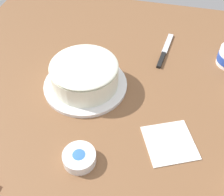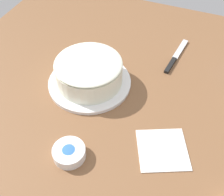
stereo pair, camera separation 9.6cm
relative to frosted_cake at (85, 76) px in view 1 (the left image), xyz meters
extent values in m
plane|color=brown|center=(0.18, -0.10, -0.05)|extent=(1.54, 1.54, 0.00)
cylinder|color=white|center=(0.00, 0.00, -0.05)|extent=(0.31, 0.31, 0.01)
cylinder|color=brown|center=(0.00, 0.00, -0.01)|extent=(0.22, 0.22, 0.07)
cylinder|color=white|center=(0.00, 0.00, 0.00)|extent=(0.24, 0.24, 0.08)
ellipsoid|color=white|center=(0.00, 0.00, 0.05)|extent=(0.24, 0.24, 0.03)
cube|color=silver|center=(0.27, 0.32, -0.05)|extent=(0.04, 0.14, 0.00)
cube|color=black|center=(0.26, 0.21, -0.05)|extent=(0.03, 0.10, 0.01)
cylinder|color=white|center=(0.07, -0.30, -0.04)|extent=(0.10, 0.10, 0.03)
cylinder|color=blue|center=(0.07, -0.30, -0.03)|extent=(0.08, 0.08, 0.01)
ellipsoid|color=blue|center=(0.07, -0.30, -0.03)|extent=(0.07, 0.07, 0.02)
cube|color=white|center=(0.33, -0.18, -0.05)|extent=(0.20, 0.20, 0.01)
camera|label=1|loc=(0.27, -0.69, 0.69)|focal=45.04mm
camera|label=2|loc=(0.36, -0.66, 0.69)|focal=45.04mm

